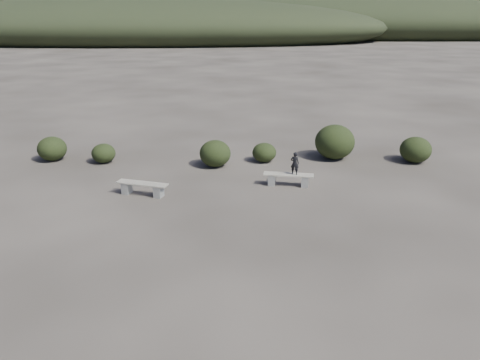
{
  "coord_description": "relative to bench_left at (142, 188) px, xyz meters",
  "views": [
    {
      "loc": [
        0.49,
        -10.82,
        6.35
      ],
      "look_at": [
        0.36,
        3.5,
        1.1
      ],
      "focal_mm": 35.0,
      "sensor_mm": 36.0,
      "label": 1
    }
  ],
  "objects": [
    {
      "name": "shrub_e",
      "position": [
        11.18,
        4.01,
        0.27
      ],
      "size": [
        1.35,
        1.35,
        1.13
      ],
      "primitive_type": "ellipsoid",
      "color": "black",
      "rests_on": "ground"
    },
    {
      "name": "bench_left",
      "position": [
        0.0,
        0.0,
        0.0
      ],
      "size": [
        1.94,
        0.89,
        0.48
      ],
      "rotation": [
        0.0,
        0.0,
        -0.27
      ],
      "color": "slate",
      "rests_on": "ground"
    },
    {
      "name": "shrub_c",
      "position": [
        4.56,
        4.0,
        0.13
      ],
      "size": [
        1.05,
        1.05,
        0.84
      ],
      "primitive_type": "ellipsoid",
      "color": "black",
      "rests_on": "ground"
    },
    {
      "name": "shrub_a",
      "position": [
        -2.48,
        3.82,
        0.13
      ],
      "size": [
        1.03,
        1.03,
        0.84
      ],
      "primitive_type": "ellipsoid",
      "color": "black",
      "rests_on": "ground"
    },
    {
      "name": "ground",
      "position": [
        3.18,
        -4.88,
        -0.29
      ],
      "size": [
        1200.0,
        1200.0,
        0.0
      ],
      "primitive_type": "plane",
      "color": "#2D2723",
      "rests_on": "ground"
    },
    {
      "name": "shrub_d",
      "position": [
        7.72,
        4.5,
        0.48
      ],
      "size": [
        1.76,
        1.76,
        1.54
      ],
      "primitive_type": "ellipsoid",
      "color": "black",
      "rests_on": "ground"
    },
    {
      "name": "shrub_f",
      "position": [
        -4.85,
        4.12,
        0.24
      ],
      "size": [
        1.26,
        1.26,
        1.07
      ],
      "primitive_type": "ellipsoid",
      "color": "black",
      "rests_on": "ground"
    },
    {
      "name": "bench_right",
      "position": [
        5.35,
        1.01,
        -0.0
      ],
      "size": [
        1.93,
        0.66,
        0.47
      ],
      "rotation": [
        0.0,
        0.0,
        -0.14
      ],
      "color": "slate",
      "rests_on": "ground"
    },
    {
      "name": "shrub_b",
      "position": [
        2.44,
        3.34,
        0.28
      ],
      "size": [
        1.33,
        1.33,
        1.14
      ],
      "primitive_type": "ellipsoid",
      "color": "black",
      "rests_on": "ground"
    },
    {
      "name": "seated_person",
      "position": [
        5.57,
        0.98,
        0.62
      ],
      "size": [
        0.36,
        0.28,
        0.87
      ],
      "primitive_type": "imported",
      "rotation": [
        0.0,
        0.0,
        2.9
      ],
      "color": "black",
      "rests_on": "bench_right"
    },
    {
      "name": "mountain_ridges",
      "position": [
        -4.3,
        334.18,
        10.55
      ],
      "size": [
        500.0,
        400.0,
        56.0
      ],
      "color": "black",
      "rests_on": "ground"
    }
  ]
}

